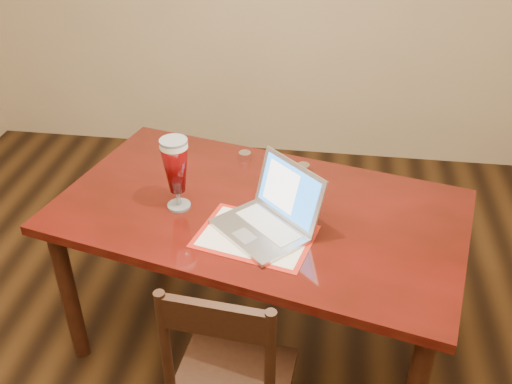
# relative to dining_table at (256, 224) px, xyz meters

# --- Properties ---
(room_shell) EXTENTS (4.51, 5.01, 2.71)m
(room_shell) POSITION_rel_dining_table_xyz_m (-0.17, -0.51, 1.04)
(room_shell) COLOR tan
(room_shell) RESTS_ON ground
(dining_table) EXTENTS (1.91, 1.35, 1.14)m
(dining_table) POSITION_rel_dining_table_xyz_m (0.00, 0.00, 0.00)
(dining_table) COLOR #510D0A
(dining_table) RESTS_ON ground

